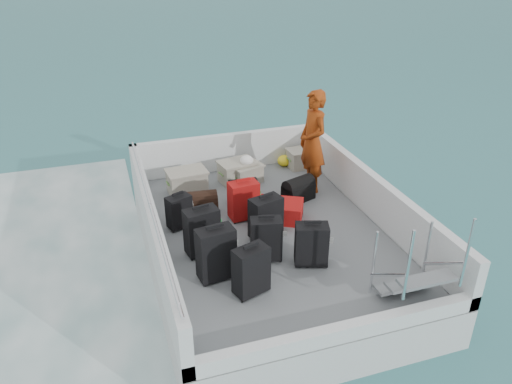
% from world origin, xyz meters
% --- Properties ---
extents(ground, '(160.00, 160.00, 0.00)m').
position_xyz_m(ground, '(0.00, 0.00, 0.00)').
color(ground, '#1A5C5D').
rests_on(ground, ground).
extents(ferry_hull, '(3.60, 5.00, 0.60)m').
position_xyz_m(ferry_hull, '(0.00, 0.00, 0.30)').
color(ferry_hull, silver).
rests_on(ferry_hull, ground).
extents(deck, '(3.30, 4.70, 0.02)m').
position_xyz_m(deck, '(0.00, 0.00, 0.61)').
color(deck, slate).
rests_on(deck, ferry_hull).
extents(deck_fittings, '(3.60, 5.00, 0.90)m').
position_xyz_m(deck_fittings, '(0.35, -0.32, 0.99)').
color(deck_fittings, silver).
rests_on(deck_fittings, deck).
extents(suitcase_0, '(0.51, 0.34, 0.74)m').
position_xyz_m(suitcase_0, '(-1.04, -0.90, 0.99)').
color(suitcase_0, black).
rests_on(suitcase_0, deck).
extents(suitcase_1, '(0.51, 0.35, 0.70)m').
position_xyz_m(suitcase_1, '(-1.09, -0.27, 0.97)').
color(suitcase_1, black).
rests_on(suitcase_1, deck).
extents(suitcase_2, '(0.42, 0.34, 0.53)m').
position_xyz_m(suitcase_2, '(-1.27, 0.53, 0.89)').
color(suitcase_2, black).
rests_on(suitcase_2, deck).
extents(suitcase_3, '(0.49, 0.37, 0.66)m').
position_xyz_m(suitcase_3, '(-0.71, -1.33, 0.95)').
color(suitcase_3, black).
rests_on(suitcase_3, deck).
extents(suitcase_4, '(0.47, 0.34, 0.63)m').
position_xyz_m(suitcase_4, '(-0.29, -0.69, 0.93)').
color(suitcase_4, black).
rests_on(suitcase_4, deck).
extents(suitcase_5, '(0.48, 0.31, 0.63)m').
position_xyz_m(suitcase_5, '(-0.25, 0.49, 0.93)').
color(suitcase_5, '#B80E13').
rests_on(suitcase_5, deck).
extents(suitcase_6, '(0.50, 0.38, 0.61)m').
position_xyz_m(suitcase_6, '(0.26, -0.99, 0.93)').
color(suitcase_6, black).
rests_on(suitcase_6, deck).
extents(suitcase_7, '(0.52, 0.39, 0.65)m').
position_xyz_m(suitcase_7, '(-0.10, -0.15, 0.95)').
color(suitcase_7, black).
rests_on(suitcase_7, deck).
extents(suitcase_8, '(0.89, 0.78, 0.29)m').
position_xyz_m(suitcase_8, '(0.27, 0.31, 0.77)').
color(suitcase_8, '#B80E13').
rests_on(suitcase_8, deck).
extents(duffel_0, '(0.53, 0.35, 0.32)m').
position_xyz_m(duffel_0, '(-0.86, 0.81, 0.78)').
color(duffel_0, black).
rests_on(duffel_0, deck).
extents(duffel_1, '(0.49, 0.33, 0.32)m').
position_xyz_m(duffel_1, '(-0.10, 1.03, 0.78)').
color(duffel_1, black).
rests_on(duffel_1, deck).
extents(duffel_2, '(0.61, 0.47, 0.32)m').
position_xyz_m(duffel_2, '(0.81, 0.80, 0.78)').
color(duffel_2, black).
rests_on(duffel_2, deck).
extents(crate_0, '(0.68, 0.50, 0.39)m').
position_xyz_m(crate_0, '(-0.93, 1.67, 0.81)').
color(crate_0, '#A5A290').
rests_on(crate_0, deck).
extents(crate_1, '(0.68, 0.53, 0.37)m').
position_xyz_m(crate_1, '(0.02, 1.81, 0.80)').
color(crate_1, '#A5A290').
rests_on(crate_1, deck).
extents(crate_2, '(0.60, 0.49, 0.31)m').
position_xyz_m(crate_2, '(0.18, 1.73, 0.78)').
color(crate_2, '#A5A290').
rests_on(crate_2, deck).
extents(crate_3, '(0.57, 0.41, 0.33)m').
position_xyz_m(crate_3, '(1.41, 2.05, 0.79)').
color(crate_3, '#A5A290').
rests_on(crate_3, deck).
extents(yellow_bag, '(0.28, 0.26, 0.22)m').
position_xyz_m(yellow_bag, '(1.10, 2.20, 0.73)').
color(yellow_bag, yellow).
rests_on(yellow_bag, deck).
extents(white_bag, '(0.24, 0.24, 0.18)m').
position_xyz_m(white_bag, '(0.18, 1.73, 1.02)').
color(white_bag, white).
rests_on(white_bag, crate_2).
extents(passenger, '(0.48, 0.70, 1.79)m').
position_xyz_m(passenger, '(1.17, 1.12, 1.52)').
color(passenger, '#CA4A13').
rests_on(passenger, deck).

